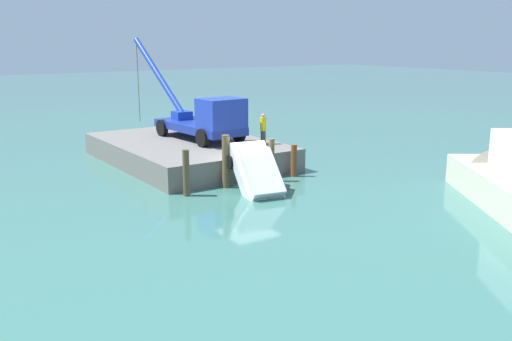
{
  "coord_description": "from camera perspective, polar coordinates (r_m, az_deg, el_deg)",
  "views": [
    {
      "loc": [
        22.27,
        -14.68,
        6.93
      ],
      "look_at": [
        0.4,
        0.22,
        0.75
      ],
      "focal_mm": 39.38,
      "sensor_mm": 36.0,
      "label": 1
    }
  ],
  "objects": [
    {
      "name": "piling_end",
      "position": [
        29.08,
        3.87,
        1.02
      ],
      "size": [
        0.31,
        0.31,
        1.68
      ],
      "primitive_type": "cylinder",
      "color": "brown",
      "rests_on": "ground"
    },
    {
      "name": "piling_mid",
      "position": [
        26.76,
        -3.07,
        0.92
      ],
      "size": [
        0.37,
        0.37,
        2.55
      ],
      "primitive_type": "cylinder",
      "color": "brown",
      "rests_on": "ground"
    },
    {
      "name": "piling_far",
      "position": [
        27.95,
        1.59,
        1.06
      ],
      "size": [
        0.29,
        0.29,
        2.17
      ],
      "primitive_type": "cylinder",
      "color": "brown",
      "rests_on": "ground"
    },
    {
      "name": "ground",
      "position": [
        27.56,
        -0.85,
        -1.43
      ],
      "size": [
        200.0,
        200.0,
        0.0
      ],
      "primitive_type": "plane",
      "color": "#386B60"
    },
    {
      "name": "crane_truck",
      "position": [
        32.4,
        -5.23,
        5.33
      ],
      "size": [
        10.86,
        3.07,
        5.82
      ],
      "color": "navy",
      "rests_on": "dock"
    },
    {
      "name": "piling_near",
      "position": [
        25.52,
        -7.11,
        -0.24
      ],
      "size": [
        0.3,
        0.3,
        2.13
      ],
      "primitive_type": "cylinder",
      "color": "brown",
      "rests_on": "ground"
    },
    {
      "name": "salvaged_car",
      "position": [
        25.71,
        0.39,
        -1.11
      ],
      "size": [
        3.95,
        2.53,
        3.5
      ],
      "color": "silver",
      "rests_on": "ground"
    },
    {
      "name": "dock",
      "position": [
        32.83,
        -7.04,
        1.97
      ],
      "size": [
        11.83,
        8.06,
        1.25
      ],
      "primitive_type": "cube",
      "color": "slate",
      "rests_on": "ground"
    },
    {
      "name": "dock_worker",
      "position": [
        31.22,
        0.74,
        4.28
      ],
      "size": [
        0.34,
        0.34,
        1.7
      ],
      "color": "#3F3F3F",
      "rests_on": "dock"
    }
  ]
}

